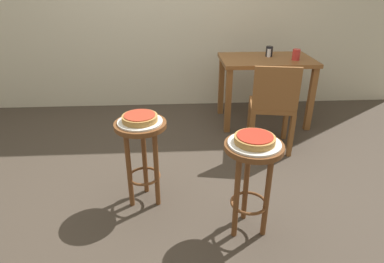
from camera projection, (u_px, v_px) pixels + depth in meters
name	position (u px, v px, depth m)	size (l,w,h in m)	color
ground_plane	(169.00, 170.00, 2.91)	(6.00, 6.00, 0.00)	#42382D
stool_foreground	(252.00, 169.00, 2.05)	(0.36, 0.36, 0.65)	brown
serving_plate_foreground	(254.00, 143.00, 1.97)	(0.32, 0.32, 0.01)	white
pizza_foreground	(255.00, 139.00, 1.96)	(0.24, 0.24, 0.05)	#B78442
stool_middle	(142.00, 145.00, 2.33)	(0.36, 0.36, 0.65)	brown
serving_plate_middle	(140.00, 122.00, 2.25)	(0.31, 0.31, 0.01)	white
pizza_middle	(140.00, 118.00, 2.24)	(0.24, 0.24, 0.05)	#B78442
dining_table	(266.00, 70.00, 3.61)	(0.99, 0.62, 0.73)	brown
cup_near_edge	(296.00, 55.00, 3.45)	(0.08, 0.08, 0.11)	red
cup_far_edge	(269.00, 51.00, 3.60)	(0.07, 0.07, 0.11)	black
condiment_shaker	(269.00, 53.00, 3.58)	(0.04, 0.04, 0.09)	white
wooden_chair	(273.00, 104.00, 3.06)	(0.46, 0.46, 0.85)	brown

